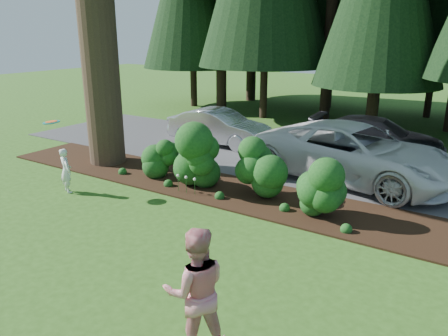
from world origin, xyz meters
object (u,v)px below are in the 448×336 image
at_px(child, 66,171).
at_px(adult, 196,291).
at_px(car_dark_suv, 376,137).
at_px(car_silver_wagon, 219,127).
at_px(frisbee, 51,122).
at_px(car_white_suv, 354,153).

relative_size(child, adult, 0.68).
relative_size(car_dark_suv, adult, 2.50).
relative_size(car_silver_wagon, frisbee, 9.28).
bearing_deg(car_white_suv, adult, -167.24).
xyz_separation_m(car_white_suv, frisbee, (-6.90, -5.66, 1.17)).
bearing_deg(adult, car_dark_suv, -129.60).
relative_size(car_white_suv, adult, 3.26).
relative_size(adult, frisbee, 4.14).
height_order(child, frisbee, frisbee).
distance_m(child, adult, 7.82).
bearing_deg(child, car_dark_suv, -107.66).
bearing_deg(adult, child, -67.17).
bearing_deg(car_white_suv, car_silver_wagon, 85.63).
xyz_separation_m(car_silver_wagon, car_white_suv, (6.06, -1.57, 0.16)).
height_order(car_silver_wagon, adult, adult).
bearing_deg(car_silver_wagon, car_white_suv, -105.10).
distance_m(car_silver_wagon, frisbee, 7.40).
height_order(car_white_suv, child, car_white_suv).
xyz_separation_m(car_silver_wagon, frisbee, (-0.84, -7.23, 1.34)).
xyz_separation_m(car_dark_suv, child, (-6.51, -8.91, -0.08)).
height_order(car_silver_wagon, car_dark_suv, car_silver_wagon).
xyz_separation_m(adult, frisbee, (-7.31, 3.14, 1.11)).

